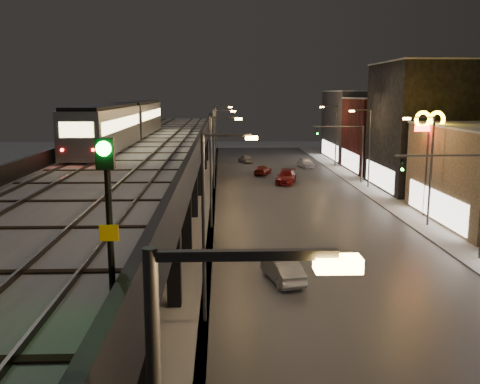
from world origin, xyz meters
name	(u,v)px	position (x,y,z in m)	size (l,w,h in m)	color
road_surface	(305,216)	(7.50, 35.00, 0.03)	(17.00, 120.00, 0.06)	#46474D
sidewalk_right	(416,215)	(17.50, 35.00, 0.07)	(4.00, 120.00, 0.14)	#9FA1A8
under_viaduct_pavement	(152,217)	(-6.00, 35.00, 0.03)	(11.00, 120.00, 0.06)	#9FA1A8
elevated_viaduct	(145,158)	(-6.00, 31.84, 5.62)	(9.00, 100.00, 6.30)	black
viaduct_trackbed	(145,149)	(-6.01, 31.97, 6.39)	(8.40, 100.00, 0.32)	#B2B7C1
viaduct_parapet_streetside	(199,143)	(-1.65, 32.00, 6.85)	(0.30, 100.00, 1.10)	black
viaduct_parapet_far	(90,143)	(-10.35, 32.00, 6.85)	(0.30, 100.00, 1.10)	black
building_d	(435,127)	(23.99, 48.00, 7.08)	(12.20, 13.20, 14.16)	black
building_e	(394,135)	(23.99, 62.00, 5.08)	(12.20, 12.20, 10.16)	#4E1616
building_f	(367,125)	(23.99, 76.00, 5.58)	(12.20, 16.20, 11.16)	#2F2E34
streetlight_left_1	(209,215)	(-0.43, 13.00, 5.24)	(2.57, 0.28, 9.00)	#38383A
streetlight_left_2	(214,164)	(-0.43, 31.00, 5.24)	(2.57, 0.28, 9.00)	#38383A
streetlight_right_2	(428,163)	(16.73, 31.00, 5.24)	(2.56, 0.28, 9.00)	#38383A
streetlight_left_3	(216,143)	(-0.43, 49.00, 5.24)	(2.57, 0.28, 9.00)	#38383A
streetlight_right_3	(367,143)	(16.73, 49.00, 5.24)	(2.56, 0.28, 9.00)	#38383A
streetlight_left_4	(217,132)	(-0.43, 67.00, 5.24)	(2.57, 0.28, 9.00)	#38383A
streetlight_right_4	(334,131)	(16.73, 67.00, 5.24)	(2.56, 0.28, 9.00)	#38383A
traffic_light_rig_a	(467,193)	(15.84, 22.00, 4.50)	(6.10, 0.34, 7.00)	#38383A
traffic_light_rig_b	(353,147)	(15.84, 52.00, 4.50)	(6.10, 0.34, 7.00)	#38383A
subway_train	(126,121)	(-8.50, 37.99, 8.25)	(2.76, 33.44, 3.29)	gray
rail_signal	(107,187)	(-2.10, -0.64, 8.96)	(0.38, 0.45, 3.30)	black
car_near_white	(283,271)	(3.62, 18.29, 0.68)	(1.44, 4.13, 1.36)	gray
car_mid_dark	(263,170)	(5.65, 59.45, 0.61)	(1.70, 4.19, 1.22)	maroon
car_far_white	(245,159)	(3.90, 71.98, 0.62)	(1.47, 3.65, 1.24)	#969696
car_onc_white	(286,177)	(7.95, 52.46, 0.76)	(2.12, 5.20, 1.51)	maroon
car_onc_red	(306,163)	(12.45, 66.03, 0.74)	(1.74, 4.33, 1.48)	silver
sign_mcdonalds	(429,132)	(18.00, 34.43, 7.45)	(2.77, 0.56, 9.29)	#38383A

